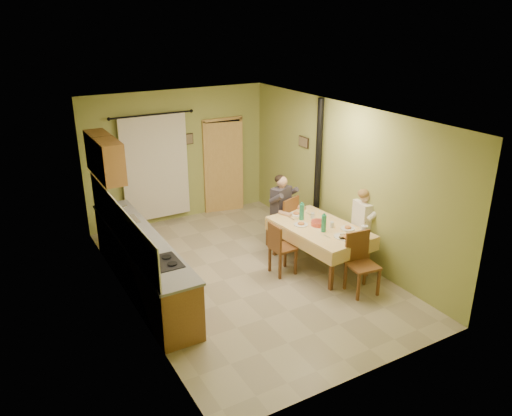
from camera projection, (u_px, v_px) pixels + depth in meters
floor at (246, 274)px, 8.68m from camera, size 4.00×6.00×0.01m
room_shell at (246, 174)px, 8.02m from camera, size 4.04×6.04×2.82m
kitchen_run at (142, 263)px, 8.04m from camera, size 0.64×3.64×1.56m
upper_cabinets at (104, 157)px, 8.51m from camera, size 0.35×1.40×0.70m
curtain at (155, 167)px, 10.31m from camera, size 1.70×0.07×2.22m
doorway at (224, 166)px, 11.16m from camera, size 0.96×0.22×2.15m
dining_table at (319, 246)px, 8.85m from camera, size 1.24×1.90×0.76m
tableware at (325, 224)px, 8.62m from camera, size 0.86×1.61×0.33m
chair_far at (282, 231)px, 9.66m from camera, size 0.58×0.58×1.02m
chair_near at (361, 276)px, 8.02m from camera, size 0.49×0.49×1.00m
chair_right at (363, 248)px, 8.98m from camera, size 0.44×0.44×0.94m
chair_left at (282, 258)px, 8.62m from camera, size 0.39×0.39×0.94m
man_far at (282, 203)px, 9.45m from camera, size 0.65×0.58×1.39m
man_right at (365, 218)px, 8.76m from camera, size 0.52×0.62×1.39m
stove_flue at (317, 190)px, 9.67m from camera, size 0.24×0.24×2.80m
picture_back at (189, 139)px, 10.56m from camera, size 0.19×0.03×0.23m
picture_right at (304, 142)px, 9.89m from camera, size 0.03×0.31×0.21m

